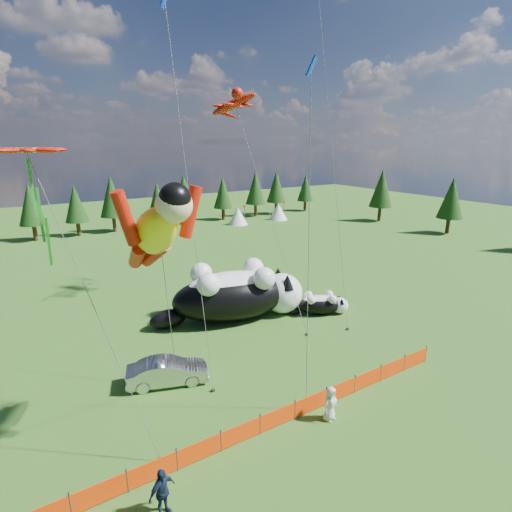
# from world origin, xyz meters

# --- Properties ---
(ground) EXTENTS (160.00, 160.00, 0.00)m
(ground) POSITION_xyz_m (0.00, 0.00, 0.00)
(ground) COLOR #11390A
(ground) RESTS_ON ground
(safety_fence) EXTENTS (22.06, 0.06, 1.10)m
(safety_fence) POSITION_xyz_m (0.00, -3.00, 0.50)
(safety_fence) COLOR #262626
(safety_fence) RESTS_ON ground
(tree_line) EXTENTS (90.00, 4.00, 8.00)m
(tree_line) POSITION_xyz_m (0.00, 45.00, 4.00)
(tree_line) COLOR black
(tree_line) RESTS_ON ground
(festival_tents) EXTENTS (50.00, 3.20, 2.80)m
(festival_tents) POSITION_xyz_m (11.00, 40.00, 1.40)
(festival_tents) COLOR white
(festival_tents) RESTS_ON ground
(cat_large) EXTENTS (11.69, 6.05, 4.27)m
(cat_large) POSITION_xyz_m (4.36, 8.58, 2.03)
(cat_large) COLOR black
(cat_large) RESTS_ON ground
(cat_small) EXTENTS (4.39, 3.09, 1.71)m
(cat_small) POSITION_xyz_m (10.35, 5.83, 0.81)
(cat_small) COLOR black
(cat_small) RESTS_ON ground
(car) EXTENTS (4.70, 2.84, 1.46)m
(car) POSITION_xyz_m (-3.18, 3.13, 0.73)
(car) COLOR #BABABF
(car) RESTS_ON ground
(spectator_c) EXTENTS (1.25, 0.93, 1.92)m
(spectator_c) POSITION_xyz_m (-6.15, -4.61, 0.96)
(spectator_c) COLOR #141E37
(spectator_c) RESTS_ON ground
(spectator_e) EXTENTS (0.94, 0.70, 1.75)m
(spectator_e) POSITION_xyz_m (2.44, -3.91, 0.87)
(spectator_e) COLOR silver
(spectator_e) RESTS_ON ground
(superhero_kite) EXTENTS (5.63, 7.19, 12.44)m
(superhero_kite) POSITION_xyz_m (-4.66, -1.18, 9.62)
(superhero_kite) COLOR yellow
(superhero_kite) RESTS_ON ground
(gecko_kite) EXTENTS (5.74, 13.46, 18.72)m
(gecko_kite) POSITION_xyz_m (7.04, 13.70, 15.87)
(gecko_kite) COLOR #B61609
(gecko_kite) RESTS_ON ground
(flower_kite) EXTENTS (4.74, 5.17, 13.35)m
(flower_kite) POSITION_xyz_m (-8.46, 1.29, 12.53)
(flower_kite) COLOR #B61609
(flower_kite) RESTS_ON ground
(diamond_kite_a) EXTENTS (0.77, 4.02, 20.32)m
(diamond_kite_a) POSITION_xyz_m (-1.63, 4.35, 18.67)
(diamond_kite_a) COLOR #0B38AC
(diamond_kite_a) RESTS_ON ground
(diamond_kite_c) EXTENTS (0.98, 0.87, 16.60)m
(diamond_kite_c) POSITION_xyz_m (1.54, -2.72, 15.14)
(diamond_kite_c) COLOR #0B38AC
(diamond_kite_c) RESTS_ON ground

